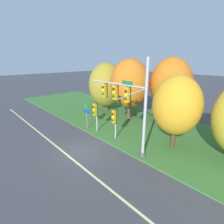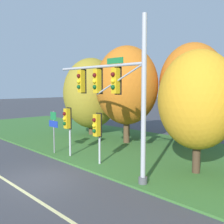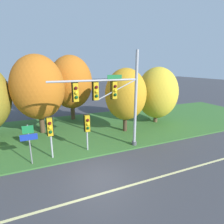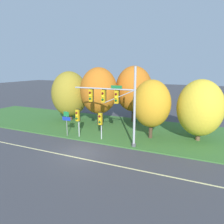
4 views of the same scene
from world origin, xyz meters
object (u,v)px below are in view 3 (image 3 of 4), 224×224
pedestrian_signal_near_kerb (87,125)px  tree_left_of_mast (38,88)px  tree_tall_centre (157,93)px  route_sign_post (29,139)px  tree_mid_verge (126,94)px  traffic_signal_mast (112,96)px  pedestrian_signal_further_along (50,129)px  tree_behind_signpost (71,82)px

pedestrian_signal_near_kerb → tree_left_of_mast: bearing=119.7°
pedestrian_signal_near_kerb → tree_tall_centre: bearing=23.8°
pedestrian_signal_near_kerb → tree_tall_centre: tree_tall_centre is taller
route_sign_post → tree_mid_verge: size_ratio=0.44×
traffic_signal_mast → pedestrian_signal_near_kerb: traffic_signal_mast is taller
pedestrian_signal_further_along → tree_tall_centre: bearing=19.9°
tree_left_of_mast → tree_tall_centre: size_ratio=1.18×
traffic_signal_mast → route_sign_post: bearing=179.6°
route_sign_post → tree_tall_centre: bearing=18.8°
pedestrian_signal_further_along → route_sign_post: size_ratio=1.11×
pedestrian_signal_near_kerb → route_sign_post: pedestrian_signal_near_kerb is taller
route_sign_post → tree_mid_verge: (8.44, 3.15, 1.86)m
tree_behind_signpost → tree_left_of_mast: bearing=-136.9°
traffic_signal_mast → route_sign_post: (-5.76, 0.04, -2.40)m
pedestrian_signal_near_kerb → traffic_signal_mast: bearing=-14.0°
pedestrian_signal_further_along → route_sign_post: bearing=-171.5°
route_sign_post → tree_behind_signpost: (4.38, 9.18, 2.64)m
tree_left_of_mast → tree_behind_signpost: (3.55, 3.32, 0.08)m
tree_behind_signpost → tree_tall_centre: size_ratio=1.21×
route_sign_post → tree_mid_verge: 9.20m
tree_left_of_mast → tree_tall_centre: 12.34m
traffic_signal_mast → pedestrian_signal_near_kerb: bearing=166.0°
traffic_signal_mast → tree_tall_centre: 8.59m
pedestrian_signal_near_kerb → route_sign_post: 3.95m
pedestrian_signal_near_kerb → tree_tall_centre: (9.11, 4.03, 1.32)m
pedestrian_signal_near_kerb → tree_behind_signpost: 9.09m
pedestrian_signal_near_kerb → tree_behind_signpost: size_ratio=0.38×
tree_left_of_mast → tree_mid_verge: bearing=-19.5°
tree_behind_signpost → tree_tall_centre: bearing=-28.6°
tree_mid_verge → tree_tall_centre: (4.60, 1.30, -0.30)m
pedestrian_signal_near_kerb → tree_tall_centre: size_ratio=0.46×
tree_behind_signpost → route_sign_post: bearing=-115.5°
route_sign_post → pedestrian_signal_further_along: bearing=8.5°
tree_tall_centre → tree_behind_signpost: bearing=151.4°
route_sign_post → tree_tall_centre: size_ratio=0.44×
traffic_signal_mast → tree_behind_signpost: bearing=98.5°
pedestrian_signal_further_along → tree_tall_centre: (11.72, 4.25, 1.18)m
traffic_signal_mast → tree_mid_verge: bearing=49.9°
tree_mid_verge → tree_behind_signpost: bearing=124.0°
pedestrian_signal_further_along → tree_left_of_mast: size_ratio=0.41×
pedestrian_signal_further_along → tree_behind_signpost: 9.75m
tree_mid_verge → route_sign_post: bearing=-159.5°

